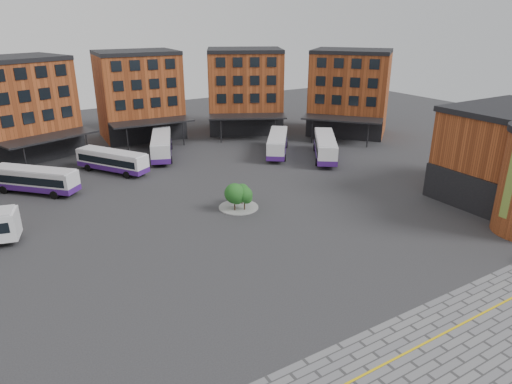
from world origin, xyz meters
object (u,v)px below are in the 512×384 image
bus_c (112,161)px  tree_island (239,195)px  bus_d (161,145)px  bus_e (277,143)px  bus_b (34,180)px  bus_f (325,146)px

bus_c → tree_island: bearing=-99.9°
bus_d → bus_e: 17.58m
bus_c → bus_d: size_ratio=0.85×
bus_b → bus_f: bearing=-54.6°
bus_b → bus_e: bearing=-46.9°
bus_e → bus_f: size_ratio=0.94×
bus_c → bus_f: 30.49m
tree_island → bus_f: bus_f is taller
tree_island → bus_f: 22.85m
tree_island → bus_f: bearing=26.6°
tree_island → bus_c: tree_island is taller
bus_e → bus_b: bearing=-145.5°
tree_island → bus_e: bus_e is taller
bus_e → bus_c: bearing=-153.4°
bus_d → bus_e: bearing=-5.4°
bus_d → bus_f: bus_f is taller
tree_island → bus_e: 22.21m
bus_d → bus_e: (15.66, -7.99, -0.09)m
bus_d → bus_f: size_ratio=1.07×
bus_f → bus_e: bearing=166.6°
bus_b → bus_e: (34.11, -1.46, 0.06)m
tree_island → bus_f: size_ratio=0.39×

